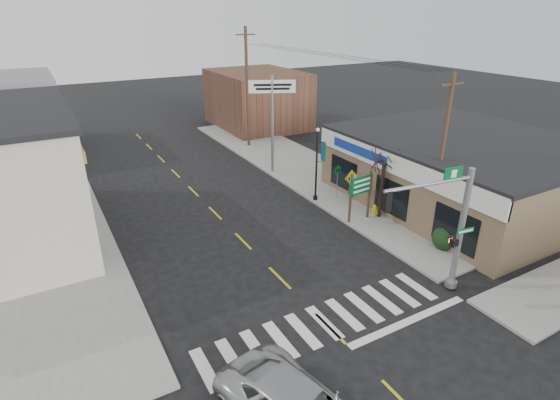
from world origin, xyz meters
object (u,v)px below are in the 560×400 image
fire_hydrant (374,210)px  bare_tree (385,154)px  traffic_signal_pole (452,221)px  utility_pole_far (247,87)px  guide_sign (361,190)px  utility_pole_near (442,155)px  lamp_post (317,159)px  dance_center_sign (272,101)px

fire_hydrant → bare_tree: bare_tree is taller
traffic_signal_pole → fire_hydrant: bearing=78.6°
traffic_signal_pole → fire_hydrant: 8.26m
bare_tree → utility_pole_far: size_ratio=0.49×
traffic_signal_pole → guide_sign: traffic_signal_pole is taller
utility_pole_near → utility_pole_far: 19.94m
guide_sign → utility_pole_far: (1.05, 16.89, 3.24)m
fire_hydrant → lamp_post: size_ratio=0.15×
guide_sign → lamp_post: 3.83m
traffic_signal_pole → bare_tree: size_ratio=1.16×
lamp_post → utility_pole_near: bearing=-49.4°
dance_center_sign → bare_tree: 10.27m
fire_hydrant → utility_pole_near: utility_pole_near is taller
bare_tree → dance_center_sign: bearing=99.7°
fire_hydrant → lamp_post: bearing=114.4°
guide_sign → fire_hydrant: (1.17, 0.02, -1.51)m
fire_hydrant → utility_pole_far: utility_pole_far is taller
lamp_post → traffic_signal_pole: bearing=-79.0°
lamp_post → utility_pole_near: 7.55m
traffic_signal_pole → utility_pole_far: 24.31m
bare_tree → guide_sign: bearing=171.0°
traffic_signal_pole → utility_pole_far: size_ratio=0.57×
guide_sign → utility_pole_far: size_ratio=0.29×
bare_tree → utility_pole_far: 17.15m
fire_hydrant → utility_pole_near: bearing=-63.8°
fire_hydrant → bare_tree: 3.49m
traffic_signal_pole → guide_sign: 7.52m
guide_sign → utility_pole_near: bearing=-54.2°
traffic_signal_pole → bare_tree: 7.54m
fire_hydrant → utility_pole_near: size_ratio=0.08×
lamp_post → dance_center_sign: size_ratio=0.67×
traffic_signal_pole → lamp_post: size_ratio=1.21×
dance_center_sign → utility_pole_far: (1.41, 7.08, -0.14)m
bare_tree → utility_pole_far: bearing=91.0°
utility_pole_near → utility_pole_far: size_ratio=0.85×
guide_sign → traffic_signal_pole: bearing=-106.3°
fire_hydrant → utility_pole_near: 5.19m
lamp_post → utility_pole_near: utility_pole_near is taller
traffic_signal_pole → dance_center_sign: 17.18m
lamp_post → utility_pole_near: (3.14, -6.67, 1.62)m
lamp_post → guide_sign: bearing=-67.0°
dance_center_sign → utility_pole_near: (3.00, -12.78, -0.91)m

